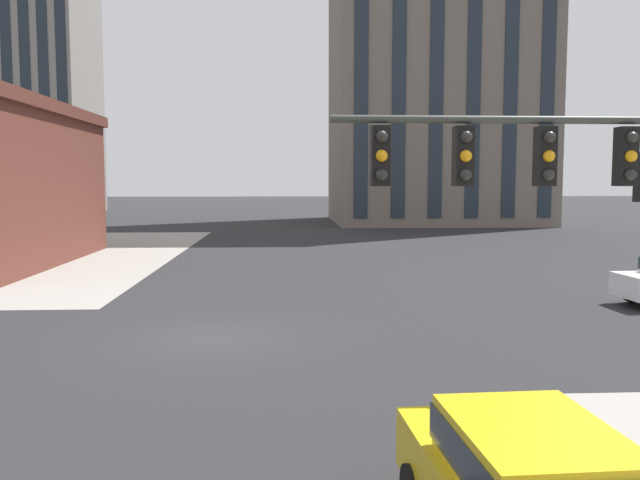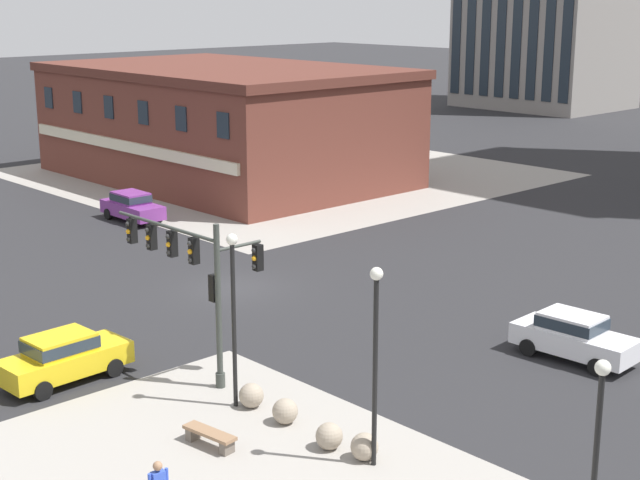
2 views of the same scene
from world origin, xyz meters
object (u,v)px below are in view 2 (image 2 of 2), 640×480
object	(u,v)px
bollard_sphere_curb_c	(329,436)
bollard_sphere_curb_d	(364,447)
car_main_southbound_far	(63,356)
car_cross_eastbound	(132,205)
bollard_sphere_curb_b	(285,411)
bench_near_signal	(210,436)
bollard_sphere_curb_a	(251,395)
street_lamp_mid_sidewalk	(375,345)
car_main_northbound_far	(574,335)
street_lamp_corner_near	(233,301)
street_lamp_corner_far	(597,439)
traffic_signal_main	(194,269)

from	to	relation	value
bollard_sphere_curb_c	bollard_sphere_curb_d	bearing A→B (deg)	12.96
car_main_southbound_far	car_cross_eastbound	size ratio (longest dim) A/B	1.01
bollard_sphere_curb_b	bench_near_signal	bearing A→B (deg)	-97.04
bollard_sphere_curb_b	bollard_sphere_curb_c	bearing A→B (deg)	-4.94
bollard_sphere_curb_b	car_main_southbound_far	size ratio (longest dim) A/B	0.18
bollard_sphere_curb_d	car_cross_eastbound	size ratio (longest dim) A/B	0.18
bollard_sphere_curb_a	street_lamp_mid_sidewalk	xyz separation A→B (m)	(5.33, 0.06, 3.18)
car_main_northbound_far	street_lamp_mid_sidewalk	bearing A→B (deg)	-86.56
bench_near_signal	street_lamp_corner_near	xyz separation A→B (m)	(-1.71, 2.30, 3.21)
street_lamp_corner_far	car_main_southbound_far	distance (m)	18.49
bollard_sphere_curb_d	car_main_northbound_far	distance (m)	10.99
bollard_sphere_curb_b	street_lamp_mid_sidewalk	distance (m)	4.88
traffic_signal_main	bollard_sphere_curb_c	bearing A→B (deg)	-4.74
bollard_sphere_curb_c	street_lamp_corner_near	size ratio (longest dim) A/B	0.14
bench_near_signal	bollard_sphere_curb_d	bearing A→B (deg)	36.63
bollard_sphere_curb_d	street_lamp_corner_far	distance (m)	7.68
bench_near_signal	car_main_northbound_far	xyz separation A→B (m)	(3.36, 13.68, 0.59)
traffic_signal_main	bollard_sphere_curb_b	size ratio (longest dim) A/B	7.50
bollard_sphere_curb_a	bollard_sphere_curb_d	bearing A→B (deg)	1.03
bollard_sphere_curb_c	car_main_northbound_far	xyz separation A→B (m)	(0.89, 11.25, 0.52)
bollard_sphere_curb_a	bollard_sphere_curb_d	size ratio (longest dim) A/B	1.00
bollard_sphere_curb_b	traffic_signal_main	bearing A→B (deg)	175.34
bollard_sphere_curb_a	bench_near_signal	world-z (taller)	bollard_sphere_curb_a
bollard_sphere_curb_a	bollard_sphere_curb_c	distance (m)	3.78
car_cross_eastbound	bollard_sphere_curb_d	bearing A→B (deg)	-20.61
bollard_sphere_curb_a	street_lamp_corner_far	world-z (taller)	street_lamp_corner_far
bollard_sphere_curb_b	street_lamp_mid_sidewalk	bearing A→B (deg)	0.79
bollard_sphere_curb_d	street_lamp_mid_sidewalk	xyz separation A→B (m)	(0.39, -0.03, 3.18)
bollard_sphere_curb_a	street_lamp_corner_far	size ratio (longest dim) A/B	0.16
bollard_sphere_curb_b	bench_near_signal	size ratio (longest dim) A/B	0.43
street_lamp_corner_far	street_lamp_corner_near	bearing A→B (deg)	-178.14
bench_near_signal	car_cross_eastbound	world-z (taller)	car_cross_eastbound
bollard_sphere_curb_a	street_lamp_corner_near	size ratio (longest dim) A/B	0.14
traffic_signal_main	street_lamp_mid_sidewalk	xyz separation A→B (m)	(8.79, -0.36, -0.18)
bollard_sphere_curb_d	street_lamp_corner_far	size ratio (longest dim) A/B	0.16
car_main_northbound_far	bollard_sphere_curb_a	bearing A→B (deg)	-112.86
bench_near_signal	bollard_sphere_curb_c	bearing A→B (deg)	44.55
traffic_signal_main	street_lamp_mid_sidewalk	size ratio (longest dim) A/B	1.04
bollard_sphere_curb_c	traffic_signal_main	bearing A→B (deg)	175.26
bollard_sphere_curb_d	bench_near_signal	distance (m)	4.53
bollard_sphere_curb_a	bench_near_signal	distance (m)	2.92
bollard_sphere_curb_b	car_main_northbound_far	xyz separation A→B (m)	(3.04, 11.06, 0.52)
bollard_sphere_curb_a	bollard_sphere_curb_c	world-z (taller)	same
traffic_signal_main	car_main_northbound_far	distance (m)	13.69
bench_near_signal	car_main_northbound_far	bearing A→B (deg)	76.19
traffic_signal_main	bollard_sphere_curb_d	size ratio (longest dim) A/B	7.50
street_lamp_mid_sidewalk	street_lamp_corner_far	xyz separation A→B (m)	(6.75, 0.04, -0.37)
street_lamp_mid_sidewalk	bollard_sphere_curb_d	bearing A→B (deg)	175.69
bench_near_signal	street_lamp_mid_sidewalk	xyz separation A→B (m)	(4.03, 2.67, 3.25)
street_lamp_corner_far	car_cross_eastbound	world-z (taller)	street_lamp_corner_far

